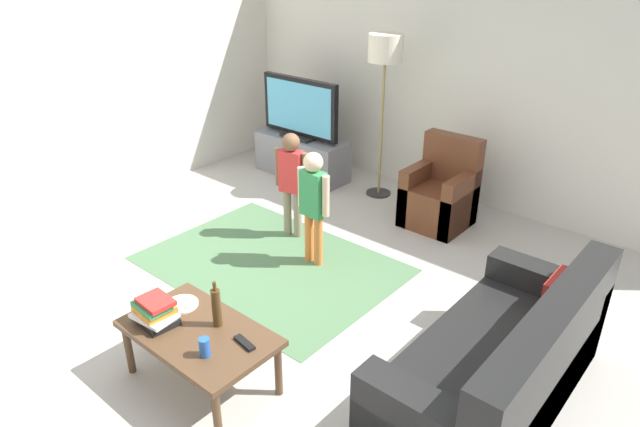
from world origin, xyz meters
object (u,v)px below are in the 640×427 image
child_center (313,199)px  bottle (216,307)px  floor_lamp (385,57)px  tv (300,109)px  book_stack (155,311)px  soda_can (205,347)px  coffee_table (199,337)px  tv_remote (245,343)px  couch (504,370)px  child_near_tv (292,176)px  armchair (441,196)px  tv_stand (302,157)px  plate (182,304)px

child_center → bottle: child_center is taller
floor_lamp → bottle: size_ratio=5.53×
tv → floor_lamp: 1.27m
floor_lamp → book_stack: floor_lamp is taller
floor_lamp → soda_can: (1.12, -3.39, -1.06)m
floor_lamp → soda_can: bearing=-71.7°
tv → book_stack: size_ratio=3.75×
coffee_table → tv_remote: bearing=17.4°
bottle → tv_remote: bottle is taller
couch → bottle: size_ratio=5.59×
coffee_table → floor_lamp: bearing=105.4°
child_near_tv → coffee_table: child_near_tv is taller
bottle → armchair: bearing=91.0°
soda_can → tv: bearing=124.0°
book_stack → soda_can: bearing=-0.3°
child_center → soda_can: 1.89m
bottle → coffee_table: bearing=-112.6°
couch → tv_remote: (-1.25, -0.96, 0.14)m
armchair → book_stack: bearing=-94.9°
couch → book_stack: couch is taller
tv_stand → bottle: 3.62m
tv_stand → floor_lamp: bearing=8.2°
couch → plate: 2.11m
couch → book_stack: size_ratio=6.14×
floor_lamp → plate: floor_lamp is taller
floor_lamp → child_near_tv: floor_lamp is taller
couch → floor_lamp: floor_lamp is taller
tv → tv_remote: 3.78m
book_stack → plate: 0.23m
child_center → bottle: (0.51, -1.51, -0.08)m
plate → child_center: bearing=96.1°
child_near_tv → book_stack: (0.69, -2.01, -0.13)m
bottle → soda_can: bottle is taller
book_stack → soda_can: book_stack is taller
soda_can → coffee_table: bearing=151.4°
couch → book_stack: (-1.85, -1.18, 0.21)m
tv_stand → coffee_table: size_ratio=1.20×
tv_stand → floor_lamp: size_ratio=0.67×
child_near_tv → coffee_table: size_ratio=1.05×
couch → floor_lamp: (-2.47, 2.21, 1.25)m
tv_remote → armchair: bearing=104.7°
floor_lamp → tv_remote: (1.22, -3.17, -1.11)m
child_near_tv → tv_remote: child_near_tv is taller
tv_stand → bottle: size_ratio=3.73×
soda_can → plate: bearing=157.1°
plate → armchair: bearing=84.3°
child_near_tv → bottle: (1.01, -1.77, -0.07)m
soda_can → floor_lamp: bearing=108.3°
armchair → tv_stand: bearing=178.8°
tv → floor_lamp: floor_lamp is taller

